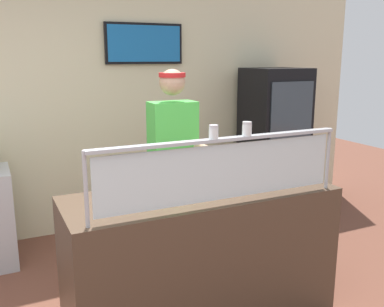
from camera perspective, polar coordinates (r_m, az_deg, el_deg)
ground_plane at (r=3.89m, az=-3.30°, el=-15.84°), size 12.00×12.00×0.00m
shop_rear_unit at (r=4.77m, az=-9.90°, el=6.51°), size 6.28×0.13×2.70m
serving_counter at (r=3.14m, az=1.23°, el=-13.39°), size 1.88×0.69×0.95m
sneeze_guard at (r=2.65m, az=4.11°, el=-1.23°), size 1.70×0.06×0.43m
pizza_tray at (r=3.04m, az=0.50°, el=-4.35°), size 0.46×0.46×0.04m
pizza_server at (r=3.03m, az=1.38°, el=-3.96°), size 0.13×0.29×0.01m
parmesan_shaker at (r=2.58m, az=2.86°, el=2.75°), size 0.06×0.06×0.08m
pepper_flake_shaker at (r=2.69m, az=7.25°, el=3.14°), size 0.06×0.06×0.09m
worker_figure at (r=3.59m, az=-2.42°, el=-1.02°), size 0.41×0.50×1.76m
drink_fridge at (r=5.22m, az=10.73°, el=1.53°), size 0.66×0.62×1.73m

